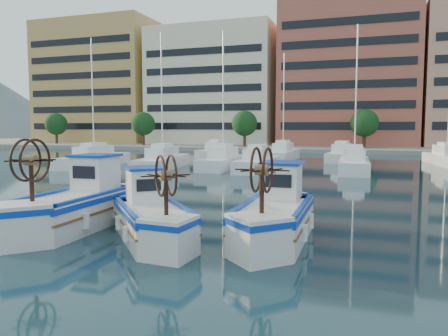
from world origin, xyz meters
The scene contains 6 objects.
ground centered at (0.00, 0.00, 0.00)m, with size 300.00×300.00×0.00m, color #1B3F48.
waterfront centered at (9.23, 65.04, 11.10)m, with size 180.00×40.00×25.60m.
yacht_marina centered at (-2.46, 27.58, 0.53)m, with size 40.59×23.19×11.50m.
fishing_boat_a centered at (-4.66, -0.32, 0.88)m, with size 2.23×5.13×3.18m.
fishing_boat_b centered at (-1.45, -0.89, 0.76)m, with size 4.12×4.41×2.77m.
fishing_boat_c centered at (2.23, 0.35, 0.82)m, with size 2.05×4.82×2.99m.
Camera 1 is at (5.00, -12.92, 3.49)m, focal length 35.00 mm.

